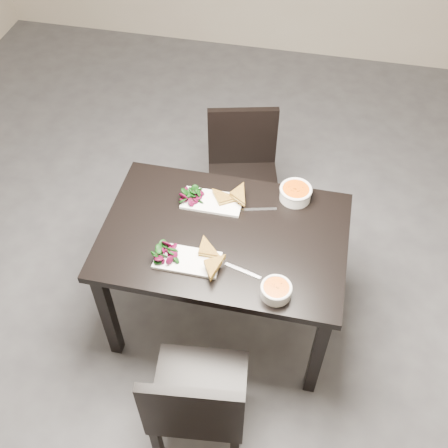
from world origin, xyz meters
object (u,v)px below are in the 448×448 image
Objects in this scene: table at (224,246)px; plate_near at (187,260)px; chair_far at (243,169)px; soup_bowl_near at (276,290)px; chair_near at (197,403)px; soup_bowl_far at (296,193)px; plate_far at (212,202)px.

plate_near is at bearing -122.91° from table.
chair_far is 6.06× the size of soup_bowl_near.
plate_near is at bearing 167.25° from soup_bowl_near.
table is 1.41× the size of chair_near.
soup_bowl_far is at bearing 89.14° from soup_bowl_near.
soup_bowl_far reaches higher than soup_bowl_near.
plate_near is at bearing 100.65° from chair_near.
chair_near is 2.78× the size of plate_far.
chair_near is at bearing -87.00° from table.
table is at bearing 134.91° from soup_bowl_near.
table is at bearing 86.33° from chair_near.
soup_bowl_far is at bearing -65.30° from chair_far.
plate_far is at bearing 91.95° from chair_near.
table is 0.77m from chair_near.
soup_bowl_near is at bearing -50.54° from plate_far.
soup_bowl_near reaches higher than table.
plate_near is 1.83× the size of soup_bowl_far.
soup_bowl_far is at bearing 69.08° from chair_near.
chair_far is at bearing 83.80° from plate_far.
table is 0.44m from soup_bowl_near.
chair_near is at bearing -104.25° from soup_bowl_far.
chair_near is 1.00× the size of chair_far.
soup_bowl_near is (0.30, -0.30, 0.13)m from table.
plate_far reaches higher than table.
chair_near is at bearing -100.81° from chair_far.
table is at bearing -61.36° from plate_far.
chair_far reaches higher than table.
soup_bowl_near is 0.46× the size of plate_far.
chair_near is 5.10× the size of soup_bowl_far.
plate_near is at bearing -94.15° from plate_far.
chair_near is 0.63m from plate_near.
plate_near is at bearing -109.27° from chair_far.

